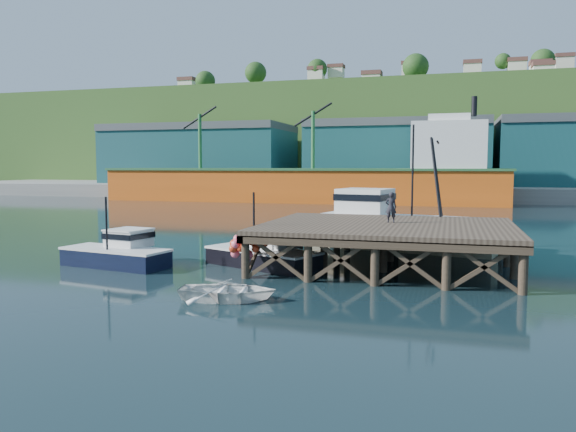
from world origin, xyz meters
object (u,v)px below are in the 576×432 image
at_px(boat_black, 266,253).
at_px(trawler, 399,223).
at_px(dinghy, 228,291).
at_px(dockworker, 391,207).
at_px(boat_navy, 119,252).

bearing_deg(boat_black, trawler, 78.25).
bearing_deg(dinghy, dockworker, -37.94).
xyz_separation_m(boat_navy, trawler, (12.82, 10.04, 0.82)).
xyz_separation_m(boat_black, dinghy, (0.92, -7.18, -0.31)).
distance_m(boat_black, trawler, 9.98).
bearing_deg(boat_black, dockworker, 44.48).
height_order(boat_navy, dinghy, boat_navy).
xyz_separation_m(boat_navy, dockworker, (12.92, 4.17, 2.19)).
bearing_deg(boat_navy, trawler, 47.84).
height_order(boat_navy, trawler, trawler).
height_order(boat_black, dinghy, boat_black).
bearing_deg(dinghy, boat_black, -2.90).
bearing_deg(dockworker, trawler, -96.70).
distance_m(dinghy, dockworker, 10.92).
xyz_separation_m(boat_navy, dinghy, (7.97, -5.24, -0.33)).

